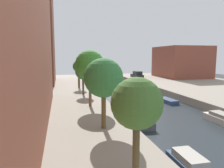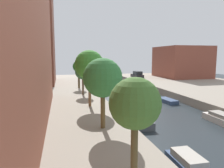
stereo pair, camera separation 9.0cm
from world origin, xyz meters
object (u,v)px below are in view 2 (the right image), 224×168
Objects in this scene: moored_boat_left_0 at (190,166)px; moored_boat_right_3 at (146,90)px; apartment_tower_far at (24,17)px; low_block_right at (181,62)px; street_tree_2 at (89,65)px; moored_boat_right_1 at (222,119)px; street_tree_0 at (135,104)px; street_tree_1 at (103,78)px; street_tree_3 at (83,72)px; moored_boat_right_2 at (168,101)px; moored_boat_right_4 at (130,84)px; street_tree_4 at (79,67)px; moored_boat_left_1 at (138,120)px; moored_boat_left_2 at (119,101)px; parked_car at (137,75)px; moored_boat_left_3 at (102,92)px.

moored_boat_left_0 is 24.55m from moored_boat_right_3.
low_block_right is at bearing 6.31° from apartment_tower_far.
street_tree_2 is 1.44× the size of moored_boat_right_1.
moored_boat_right_3 is (11.03, 24.78, -3.76)m from street_tree_0.
street_tree_3 is at bearing 90.00° from street_tree_1.
moored_boat_left_0 is 1.12× the size of moored_boat_right_2.
low_block_right is 42.38m from moored_boat_left_0.
apartment_tower_far is 5.46× the size of moored_boat_right_4.
apartment_tower_far is at bearing 175.09° from moored_boat_right_4.
street_tree_4 reaches higher than moored_boat_right_4.
moored_boat_right_2 is at bearing 46.55° from moored_boat_left_1.
moored_boat_right_2 is at bearing -6.21° from moored_boat_left_2.
moored_boat_left_3 is (-11.24, -14.20, -1.26)m from parked_car.
street_tree_0 is 0.99× the size of parked_car.
street_tree_0 is 19.42m from street_tree_3.
moored_boat_right_4 is at bearing 73.17° from moored_boat_left_1.
moored_boat_left_2 is (0.49, 7.81, 0.06)m from moored_boat_left_1.
street_tree_2 is (8.77, -20.81, -7.73)m from apartment_tower_far.
street_tree_1 is at bearing -114.21° from parked_car.
apartment_tower_far is at bearing 127.40° from moored_boat_right_1.
moored_boat_right_1 is (7.53, -17.21, 0.04)m from moored_boat_left_3.
street_tree_2 reaches higher than moored_boat_right_3.
moored_boat_right_4 is (6.83, 22.58, 0.03)m from moored_boat_left_1.
moored_boat_right_1 is at bearing -24.97° from street_tree_2.
moored_boat_right_2 is (10.55, -8.81, -4.03)m from street_tree_4.
moored_boat_right_3 is at bearing 86.57° from moored_boat_right_2.
moored_boat_right_4 is (6.34, 14.76, -0.03)m from moored_boat_left_2.
moored_boat_left_0 is 16.82m from moored_boat_right_2.
moored_boat_left_2 is 0.78× the size of moored_boat_right_4.
moored_boat_left_3 is 10.90m from moored_boat_right_2.
low_block_right is at bearing 54.88° from moored_boat_right_2.
street_tree_3 is 6.10m from street_tree_4.
apartment_tower_far reaches higher than moored_boat_left_3.
street_tree_3 is 0.91× the size of moored_boat_right_4.
street_tree_2 reaches higher than street_tree_4.
street_tree_4 is at bearing 90.00° from street_tree_1.
street_tree_1 is 1.12× the size of street_tree_4.
moored_boat_left_3 is (12.32, -8.76, -12.45)m from apartment_tower_far.
street_tree_2 is 6.98m from moored_boat_left_1.
street_tree_3 is 0.91× the size of moored_boat_left_1.
moored_boat_left_3 is (3.55, -0.46, -3.93)m from street_tree_4.
low_block_right is 2.87× the size of street_tree_3.
moored_boat_left_3 is at bearing -134.91° from moored_boat_right_4.
apartment_tower_far is 34.96m from moored_boat_right_1.
parked_car is (14.79, 26.25, -3.47)m from street_tree_2.
moored_boat_left_3 is 0.85× the size of moored_boat_right_4.
moored_boat_right_2 is at bearing -39.88° from street_tree_4.
street_tree_3 is at bearing -154.06° from moored_boat_right_3.
moored_boat_right_3 is at bearing 66.00° from street_tree_0.
street_tree_1 is 6.47m from moored_boat_left_1.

